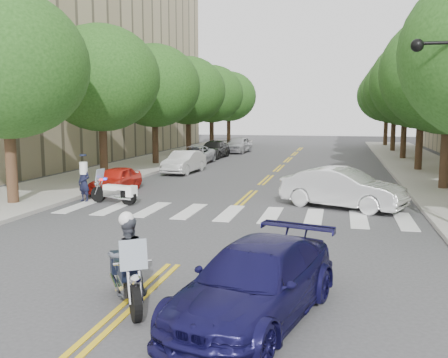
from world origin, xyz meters
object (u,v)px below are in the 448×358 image
(motorcycle_parked, at_px, (117,192))
(officer_standing, at_px, (84,183))
(motorcycle_police, at_px, (127,263))
(convertible, at_px, (342,188))
(sedan_blue, at_px, (255,283))

(motorcycle_parked, relative_size, officer_standing, 1.36)
(motorcycle_police, xyz_separation_m, motorcycle_parked, (-4.84, 9.87, -0.33))
(convertible, xyz_separation_m, sedan_blue, (-1.58, -11.25, -0.10))
(sedan_blue, bearing_deg, motorcycle_police, -169.18)
(motorcycle_parked, xyz_separation_m, convertible, (8.98, 1.19, 0.29))
(motorcycle_police, xyz_separation_m, convertible, (4.14, 11.06, -0.03))
(motorcycle_parked, distance_m, officer_standing, 1.64)
(motorcycle_parked, height_order, sedan_blue, motorcycle_parked)
(convertible, bearing_deg, sedan_blue, -164.76)
(motorcycle_parked, relative_size, sedan_blue, 0.46)
(motorcycle_parked, relative_size, convertible, 0.46)
(motorcycle_police, distance_m, officer_standing, 11.99)
(motorcycle_police, relative_size, sedan_blue, 0.43)
(officer_standing, height_order, convertible, officer_standing)
(motorcycle_police, distance_m, convertible, 11.81)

